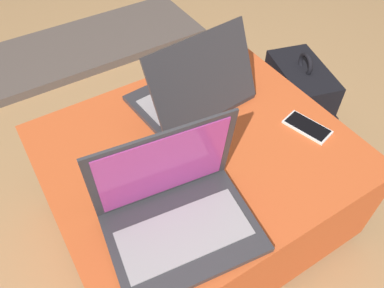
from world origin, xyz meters
The scene contains 7 objects.
ground_plane centered at (0.00, 0.00, 0.00)m, with size 14.00×14.00×0.00m, color tan.
ottoman centered at (0.00, 0.00, 0.20)m, with size 0.87×0.74×0.39m.
laptop_near centered at (-0.18, -0.18, 0.45)m, with size 0.38×0.30×0.27m.
laptop_far centered at (0.09, 0.17, 0.45)m, with size 0.38×0.29×0.25m.
cell_phone centered at (0.32, -0.11, 0.40)m, with size 0.10×0.15×0.01m.
backpack centered at (0.55, 0.12, 0.18)m, with size 0.28×0.33×0.45m.
fireplace_hearth centered at (0.00, 1.25, 0.02)m, with size 1.40×0.50×0.04m.
Camera 1 is at (-0.40, -0.60, 1.21)m, focal length 35.00 mm.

